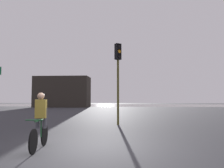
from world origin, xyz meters
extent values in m
plane|color=#333338|center=(0.00, 0.00, 0.00)|extent=(120.00, 120.00, 0.00)
cube|color=gray|center=(0.00, 39.35, 0.00)|extent=(80.00, 16.00, 0.01)
cube|color=#2D2823|center=(-9.49, 29.35, 2.51)|extent=(8.85, 4.00, 5.03)
cylinder|color=#4C4719|center=(0.78, 5.72, 1.81)|extent=(0.12, 0.12, 3.61)
cube|color=black|center=(0.78, 5.72, 4.06)|extent=(0.40, 0.38, 0.90)
cylinder|color=black|center=(0.86, 5.62, 4.35)|extent=(0.17, 0.14, 0.19)
cube|color=black|center=(0.88, 5.60, 4.46)|extent=(0.22, 0.21, 0.02)
cylinder|color=orange|center=(0.86, 5.62, 4.06)|extent=(0.17, 0.14, 0.19)
cube|color=black|center=(0.88, 5.60, 4.17)|extent=(0.22, 0.21, 0.02)
cylinder|color=black|center=(0.86, 5.62, 3.77)|extent=(0.17, 0.14, 0.19)
cube|color=black|center=(0.88, 5.60, 3.88)|extent=(0.22, 0.21, 0.02)
cylinder|color=black|center=(-1.15, -0.75, 0.33)|extent=(0.11, 0.66, 0.66)
cylinder|color=black|center=(-1.26, 0.29, 0.33)|extent=(0.11, 0.66, 0.66)
cylinder|color=#1E592D|center=(-1.20, -0.23, 0.83)|extent=(0.13, 0.84, 0.04)
cylinder|color=#1E592D|center=(-1.22, -0.08, 0.61)|extent=(0.04, 0.04, 0.55)
cylinder|color=#1E592D|center=(-1.16, -0.70, 0.88)|extent=(0.46, 0.08, 0.03)
cylinder|color=#3F3F47|center=(-1.32, -0.09, 0.88)|extent=(0.11, 0.11, 0.60)
cylinder|color=#3F3F47|center=(-1.12, -0.07, 0.88)|extent=(0.11, 0.11, 0.60)
cube|color=olive|center=(-1.21, -0.13, 1.15)|extent=(0.32, 0.23, 0.54)
sphere|color=tan|center=(-1.21, -0.16, 1.52)|extent=(0.20, 0.20, 0.20)
camera|label=1|loc=(1.30, -6.35, 1.46)|focal=35.00mm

